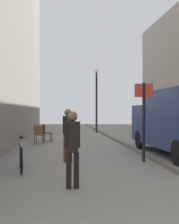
{
  "coord_description": "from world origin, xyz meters",
  "views": [
    {
      "loc": [
        -1.62,
        -1.3,
        1.71
      ],
      "look_at": [
        0.02,
        13.77,
        1.6
      ],
      "focal_mm": 47.22,
      "sensor_mm": 36.0,
      "label": 1
    }
  ],
  "objects_px": {
    "pedestrian_main_foreground": "(68,132)",
    "delivery_van": "(178,121)",
    "pedestrian_mid_block": "(73,144)",
    "street_sign_post": "(144,115)",
    "lamp_post": "(96,96)",
    "cafe_chair_near_window": "(46,132)",
    "cafe_chair_by_doorway": "(39,133)",
    "bicycle_leaning": "(21,157)"
  },
  "relations": [
    {
      "from": "pedestrian_main_foreground",
      "to": "delivery_van",
      "type": "bearing_deg",
      "value": 32.56
    },
    {
      "from": "pedestrian_mid_block",
      "to": "lamp_post",
      "type": "bearing_deg",
      "value": 75.28
    },
    {
      "from": "pedestrian_mid_block",
      "to": "street_sign_post",
      "type": "relative_size",
      "value": 0.64
    },
    {
      "from": "delivery_van",
      "to": "cafe_chair_near_window",
      "type": "bearing_deg",
      "value": 132.59
    },
    {
      "from": "bicycle_leaning",
      "to": "lamp_post",
      "type": "bearing_deg",
      "value": 65.71
    },
    {
      "from": "cafe_chair_near_window",
      "to": "pedestrian_main_foreground",
      "type": "bearing_deg",
      "value": -6.24
    },
    {
      "from": "pedestrian_mid_block",
      "to": "delivery_van",
      "type": "xyz_separation_m",
      "value": [
        4.17,
        4.2,
        0.34
      ]
    },
    {
      "from": "delivery_van",
      "to": "cafe_chair_near_window",
      "type": "height_order",
      "value": "delivery_van"
    },
    {
      "from": "pedestrian_mid_block",
      "to": "cafe_chair_near_window",
      "type": "xyz_separation_m",
      "value": [
        -0.95,
        9.51,
        -0.42
      ]
    },
    {
      "from": "delivery_van",
      "to": "bicycle_leaning",
      "type": "bearing_deg",
      "value": -160.54
    },
    {
      "from": "bicycle_leaning",
      "to": "cafe_chair_by_doorway",
      "type": "xyz_separation_m",
      "value": [
        0.11,
        6.2,
        0.17
      ]
    },
    {
      "from": "pedestrian_main_foreground",
      "to": "lamp_post",
      "type": "distance_m",
      "value": 12.75
    },
    {
      "from": "bicycle_leaning",
      "to": "cafe_chair_by_doorway",
      "type": "distance_m",
      "value": 6.2
    },
    {
      "from": "lamp_post",
      "to": "cafe_chair_near_window",
      "type": "height_order",
      "value": "lamp_post"
    },
    {
      "from": "pedestrian_main_foreground",
      "to": "street_sign_post",
      "type": "xyz_separation_m",
      "value": [
        2.49,
        -0.15,
        0.54
      ]
    },
    {
      "from": "pedestrian_main_foreground",
      "to": "bicycle_leaning",
      "type": "bearing_deg",
      "value": -121.77
    },
    {
      "from": "pedestrian_main_foreground",
      "to": "bicycle_leaning",
      "type": "xyz_separation_m",
      "value": [
        -1.36,
        -1.11,
        -0.62
      ]
    },
    {
      "from": "pedestrian_main_foreground",
      "to": "street_sign_post",
      "type": "height_order",
      "value": "street_sign_post"
    },
    {
      "from": "pedestrian_main_foreground",
      "to": "lamp_post",
      "type": "relative_size",
      "value": 0.36
    },
    {
      "from": "pedestrian_main_foreground",
      "to": "street_sign_post",
      "type": "bearing_deg",
      "value": 15.72
    },
    {
      "from": "street_sign_post",
      "to": "cafe_chair_by_doorway",
      "type": "height_order",
      "value": "street_sign_post"
    },
    {
      "from": "street_sign_post",
      "to": "bicycle_leaning",
      "type": "relative_size",
      "value": 1.48
    },
    {
      "from": "pedestrian_mid_block",
      "to": "delivery_van",
      "type": "relative_size",
      "value": 0.3
    },
    {
      "from": "delivery_van",
      "to": "cafe_chair_by_doorway",
      "type": "distance_m",
      "value": 6.83
    },
    {
      "from": "pedestrian_main_foreground",
      "to": "lamp_post",
      "type": "height_order",
      "value": "lamp_post"
    },
    {
      "from": "lamp_post",
      "to": "cafe_chair_near_window",
      "type": "bearing_deg",
      "value": -120.32
    },
    {
      "from": "street_sign_post",
      "to": "lamp_post",
      "type": "bearing_deg",
      "value": -79.06
    },
    {
      "from": "pedestrian_mid_block",
      "to": "cafe_chair_by_doorway",
      "type": "height_order",
      "value": "pedestrian_mid_block"
    },
    {
      "from": "pedestrian_main_foreground",
      "to": "delivery_van",
      "type": "distance_m",
      "value": 4.29
    },
    {
      "from": "pedestrian_mid_block",
      "to": "bicycle_leaning",
      "type": "distance_m",
      "value": 2.56
    },
    {
      "from": "lamp_post",
      "to": "cafe_chair_by_doorway",
      "type": "xyz_separation_m",
      "value": [
        -3.84,
        -7.28,
        -2.18
      ]
    },
    {
      "from": "street_sign_post",
      "to": "lamp_post",
      "type": "xyz_separation_m",
      "value": [
        0.09,
        12.51,
        1.18
      ]
    },
    {
      "from": "pedestrian_main_foreground",
      "to": "lamp_post",
      "type": "bearing_deg",
      "value": 97.26
    },
    {
      "from": "street_sign_post",
      "to": "lamp_post",
      "type": "relative_size",
      "value": 0.55
    },
    {
      "from": "delivery_van",
      "to": "cafe_chair_by_doorway",
      "type": "relative_size",
      "value": 6.0
    },
    {
      "from": "cafe_chair_by_doorway",
      "to": "street_sign_post",
      "type": "bearing_deg",
      "value": -45.28
    },
    {
      "from": "cafe_chair_near_window",
      "to": "pedestrian_mid_block",
      "type": "bearing_deg",
      "value": -9.18
    },
    {
      "from": "pedestrian_main_foreground",
      "to": "pedestrian_mid_block",
      "type": "relative_size",
      "value": 1.04
    },
    {
      "from": "cafe_chair_by_doorway",
      "to": "pedestrian_main_foreground",
      "type": "bearing_deg",
      "value": -67.04
    },
    {
      "from": "cafe_chair_near_window",
      "to": "street_sign_post",
      "type": "bearing_deg",
      "value": 13.27
    },
    {
      "from": "bicycle_leaning",
      "to": "pedestrian_mid_block",
      "type": "bearing_deg",
      "value": -65.14
    },
    {
      "from": "lamp_post",
      "to": "bicycle_leaning",
      "type": "bearing_deg",
      "value": -106.33
    }
  ]
}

